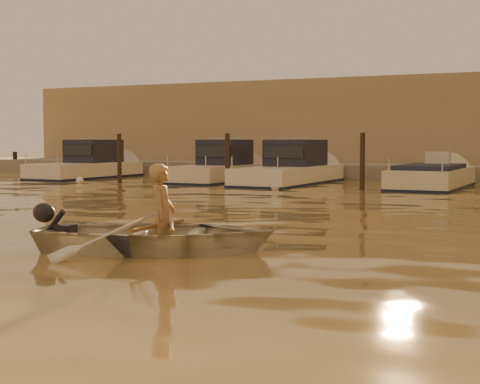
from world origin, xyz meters
The scene contains 18 objects.
ground_plane centered at (0.00, 0.00, 0.00)m, with size 160.00×160.00×0.00m, color olive.
dinghy centered at (1.01, -1.29, 0.27)m, with size 2.68×3.76×0.78m, color silver.
person centered at (1.11, -1.26, 0.55)m, with size 0.62×0.40×1.69m, color #A17F50.
outboard_motor centered at (-0.39, -1.80, 0.28)m, with size 0.90×0.40×0.70m, color black, non-canonical shape.
oar_port centered at (1.25, -1.20, 0.42)m, with size 0.06×0.06×2.10m, color brown.
oar_starboard centered at (1.06, -1.27, 0.42)m, with size 0.06×0.06×2.10m, color brown.
moored_boat_0 centered at (-13.97, 16.00, 0.62)m, with size 2.17×6.93×1.75m, color silver, non-canonical shape.
moored_boat_1 centered at (-7.04, 16.00, 0.62)m, with size 2.11×6.31×1.75m, color beige, non-canonical shape.
moored_boat_2 centered at (-3.86, 16.00, 0.62)m, with size 2.26×7.59×1.75m, color white, non-canonical shape.
moored_boat_3 centered at (1.74, 16.00, 0.22)m, with size 2.21×6.32×0.95m, color beige, non-canonical shape.
piling_0 centered at (-10.50, 13.80, 0.90)m, with size 0.18×0.18×2.20m, color #2D2319.
piling_1 centered at (-5.50, 13.80, 0.90)m, with size 0.18×0.18×2.20m, color #2D2319.
piling_2 centered at (-0.20, 13.80, 0.90)m, with size 0.18×0.18×2.20m, color #2D2319.
fender_a centered at (-11.75, 12.79, 0.10)m, with size 0.30×0.30×0.30m, color white.
fender_b centered at (-7.26, 13.72, 0.10)m, with size 0.30×0.30×0.30m, color #EA541B.
fender_c centered at (-2.96, 12.54, 0.10)m, with size 0.30×0.30×0.30m, color silver.
quay centered at (0.00, 21.50, 0.15)m, with size 52.00×4.00×1.00m, color gray.
waterfront_building centered at (0.00, 27.00, 2.40)m, with size 46.00×7.00×4.80m, color #9E8466.
Camera 1 is at (7.32, -11.04, 1.78)m, focal length 55.00 mm.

